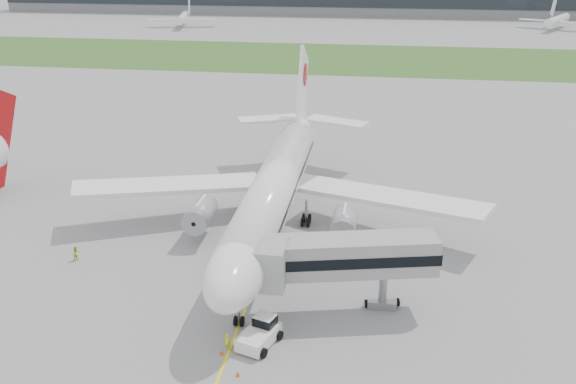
# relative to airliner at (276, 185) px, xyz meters

# --- Properties ---
(ground) EXTENTS (600.00, 600.00, 0.00)m
(ground) POSITION_rel_airliner_xyz_m (0.00, -4.87, -5.66)
(ground) COLOR gray
(ground) RESTS_ON ground
(apron_markings) EXTENTS (70.00, 70.00, 0.04)m
(apron_markings) POSITION_rel_airliner_xyz_m (0.00, -9.87, -5.66)
(apron_markings) COLOR yellow
(apron_markings) RESTS_ON ground
(grass_strip) EXTENTS (600.00, 50.00, 0.02)m
(grass_strip) POSITION_rel_airliner_xyz_m (0.00, 115.13, -5.65)
(grass_strip) COLOR #34551F
(grass_strip) RESTS_ON ground
(control_tower) EXTENTS (12.00, 12.00, 56.00)m
(control_tower) POSITION_rel_airliner_xyz_m (-90.00, 227.13, -5.66)
(control_tower) COLOR gray
(control_tower) RESTS_ON ground
(airliner) EXTENTS (48.13, 53.95, 17.88)m
(airliner) POSITION_rel_airliner_xyz_m (0.00, 0.00, 0.00)
(airliner) COLOR white
(airliner) RESTS_ON ground
(pushback_tug) EXTENTS (3.82, 4.68, 2.12)m
(pushback_tug) POSITION_rel_airliner_xyz_m (2.34, -22.09, -4.68)
(pushback_tug) COLOR white
(pushback_tug) RESTS_ON ground
(jet_bridge) EXTENTS (16.10, 8.04, 7.58)m
(jet_bridge) POSITION_rel_airliner_xyz_m (8.35, -16.57, -0.05)
(jet_bridge) COLOR gray
(jet_bridge) RESTS_ON ground
(safety_cone_left) EXTENTS (0.35, 0.35, 0.48)m
(safety_cone_left) POSITION_rel_airliner_xyz_m (-0.50, -24.26, -5.42)
(safety_cone_left) COLOR #F0570C
(safety_cone_left) RESTS_ON ground
(safety_cone_right) EXTENTS (0.36, 0.36, 0.49)m
(safety_cone_right) POSITION_rel_airliner_xyz_m (1.43, -26.76, -5.41)
(safety_cone_right) COLOR #F0570C
(safety_cone_right) RESTS_ON ground
(ground_crew_near) EXTENTS (0.61, 0.43, 1.57)m
(ground_crew_near) POSITION_rel_airliner_xyz_m (-0.18, -23.47, -4.88)
(ground_crew_near) COLOR yellow
(ground_crew_near) RESTS_ON ground
(ground_crew_far) EXTENTS (0.85, 0.95, 1.62)m
(ground_crew_far) POSITION_rel_airliner_xyz_m (-19.56, -10.46, -4.85)
(ground_crew_far) COLOR #ADE125
(ground_crew_far) RESTS_ON ground
(distant_aircraft_left) EXTENTS (30.18, 27.81, 9.95)m
(distant_aircraft_left) POSITION_rel_airliner_xyz_m (-64.75, 173.11, -5.66)
(distant_aircraft_left) COLOR white
(distant_aircraft_left) RESTS_ON ground
(distant_aircraft_right) EXTENTS (34.94, 33.57, 10.33)m
(distant_aircraft_right) POSITION_rel_airliner_xyz_m (73.01, 185.96, -5.66)
(distant_aircraft_right) COLOR white
(distant_aircraft_right) RESTS_ON ground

